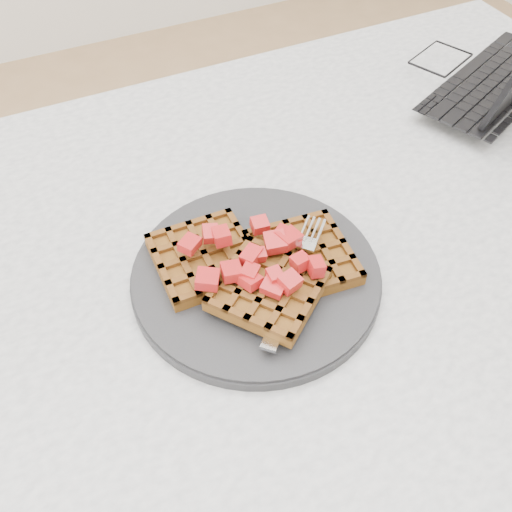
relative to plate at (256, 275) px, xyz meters
name	(u,v)px	position (x,y,z in m)	size (l,w,h in m)	color
ground	(281,476)	(0.08, 0.03, -0.76)	(4.00, 4.00, 0.00)	tan
table	(297,298)	(0.08, 0.03, -0.12)	(1.20, 0.80, 0.75)	silver
plate	(256,275)	(0.00, 0.00, 0.00)	(0.27, 0.27, 0.02)	black
waffles	(258,266)	(0.00, 0.00, 0.02)	(0.20, 0.20, 0.03)	brown
strawberry_pile	(256,247)	(0.00, 0.00, 0.05)	(0.15, 0.15, 0.02)	maroon
fork	(297,277)	(0.03, -0.03, 0.02)	(0.02, 0.18, 0.02)	silver
laptop	(488,68)	(0.48, 0.19, 0.03)	(0.35, 0.31, 0.20)	black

